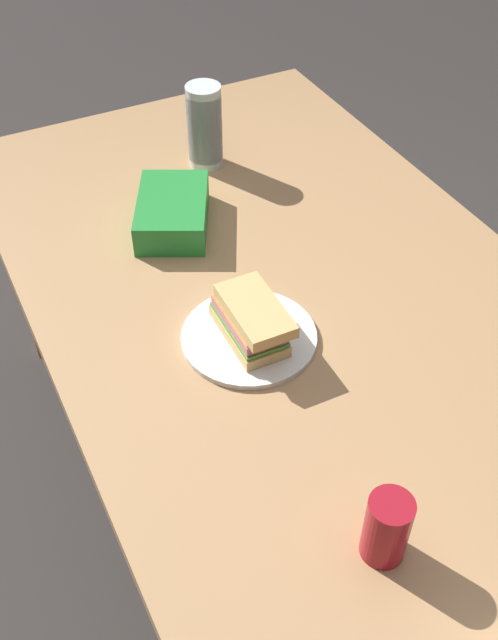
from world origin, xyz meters
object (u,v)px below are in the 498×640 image
Objects in this scene: paper_plate at (249,337)px; chip_bag at (173,212)px; plastic_cup_stack at (205,126)px; soda_can_red at (387,528)px; dining_table at (308,341)px; sandwich at (251,320)px.

paper_plate is 1.11× the size of chip_bag.
plastic_cup_stack is at bearing 166.16° from chip_bag.
soda_can_red is at bearing -10.78° from plastic_cup_stack.
soda_can_red is 0.53× the size of chip_bag.
sandwich is at bearing -85.81° from dining_table.
paper_plate is 1.39× the size of sandwich.
dining_table is 8.22× the size of chip_bag.
dining_table is 0.52m from soda_can_red.
soda_can_red is 0.87m from chip_bag.
sandwich is 0.63m from plastic_cup_stack.
sandwich is at bearing 177.10° from soda_can_red.
dining_table is at bearing 94.19° from sandwich.
plastic_cup_stack is (-0.60, 0.18, 0.10)m from paper_plate.
soda_can_red reaches higher than dining_table.
paper_plate is 0.48m from soda_can_red.
dining_table is at bearing -4.27° from plastic_cup_stack.
soda_can_red reaches higher than chip_bag.
plastic_cup_stack reaches higher than chip_bag.
plastic_cup_stack reaches higher than soda_can_red.
soda_can_red is (0.47, -0.02, 0.05)m from paper_plate.
chip_bag reaches higher than paper_plate.
chip_bag reaches higher than dining_table.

